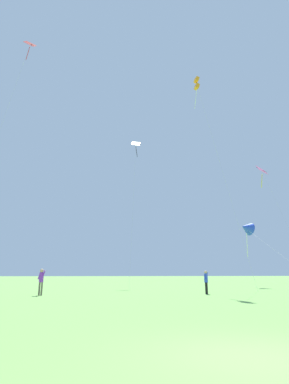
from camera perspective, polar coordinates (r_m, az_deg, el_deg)
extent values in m
plane|color=#669947|center=(6.42, 20.99, -26.70)|extent=(400.00, 400.00, 0.00)
cube|color=orange|center=(39.60, 9.45, 19.51)|extent=(0.64, 0.68, 0.68)
cube|color=orange|center=(39.09, 9.51, 18.40)|extent=(0.64, 0.68, 0.68)
cylinder|color=#3F382D|center=(39.34, 9.48, 18.96)|extent=(0.04, 0.04, 1.31)
cylinder|color=silver|center=(38.26, 9.33, 16.56)|extent=(0.46, 0.11, 2.72)
cylinder|color=silver|center=(32.60, 14.00, 3.73)|extent=(2.71, 5.06, 22.97)
cube|color=red|center=(44.45, -20.13, 24.03)|extent=(1.46, 0.79, 1.20)
cylinder|color=#3F382D|center=(44.45, -20.13, 24.03)|extent=(1.02, 0.35, 0.64)
cylinder|color=red|center=(43.58, -20.49, 22.60)|extent=(0.33, 0.19, 1.94)
cube|color=yellow|center=(45.19, -1.58, 8.82)|extent=(1.46, 0.99, 0.97)
cylinder|color=#3F382D|center=(45.19, -1.58, 8.82)|extent=(1.24, 0.46, 0.29)
cylinder|color=black|center=(44.53, -1.46, 7.35)|extent=(0.26, 0.43, 1.65)
cylinder|color=silver|center=(37.15, -2.08, -1.86)|extent=(1.94, 10.27, 19.35)
cone|color=blue|center=(38.89, 18.04, -6.23)|extent=(1.89, 1.86, 1.76)
cylinder|color=silver|center=(38.74, 18.20, -9.15)|extent=(0.13, 0.25, 2.74)
cylinder|color=silver|center=(34.24, 23.57, -10.42)|extent=(1.25, 10.77, 6.54)
cube|color=pink|center=(44.62, 20.58, 3.78)|extent=(1.57, 1.37, 1.43)
cylinder|color=#3F382D|center=(44.62, 20.58, 3.78)|extent=(1.45, 0.09, 0.69)
cylinder|color=yellow|center=(44.18, 20.59, 1.91)|extent=(0.33, 0.21, 1.85)
cylinder|color=silver|center=(39.79, 24.28, -4.82)|extent=(0.06, 7.66, 14.72)
cylinder|color=black|center=(24.38, 11.33, -16.82)|extent=(0.11, 0.11, 0.82)
cylinder|color=black|center=(24.23, 11.13, -16.84)|extent=(0.11, 0.11, 0.82)
cube|color=blue|center=(24.29, 11.14, -15.15)|extent=(0.28, 0.28, 0.61)
cylinder|color=blue|center=(24.40, 11.27, -14.78)|extent=(0.26, 0.24, 0.57)
cylinder|color=blue|center=(24.18, 10.98, -14.80)|extent=(0.26, 0.24, 0.57)
sphere|color=tan|center=(24.29, 11.09, -14.16)|extent=(0.22, 0.22, 0.22)
cylinder|color=#665B4C|center=(23.41, -18.24, -16.42)|extent=(0.12, 0.12, 0.87)
cylinder|color=#665B4C|center=(23.50, -18.63, -16.38)|extent=(0.12, 0.12, 0.87)
cube|color=purple|center=(23.43, -18.28, -14.54)|extent=(0.28, 0.27, 0.65)
cylinder|color=purple|center=(23.36, -17.95, -14.17)|extent=(0.30, 0.20, 0.61)
cylinder|color=purple|center=(23.50, -18.54, -14.12)|extent=(0.30, 0.20, 0.61)
sphere|color=tan|center=(23.43, -18.19, -13.45)|extent=(0.24, 0.24, 0.24)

